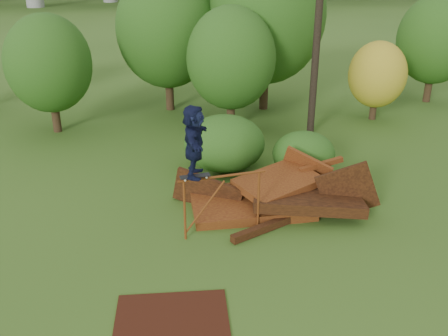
{
  "coord_description": "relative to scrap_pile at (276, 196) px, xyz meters",
  "views": [
    {
      "loc": [
        -2.26,
        -9.68,
        6.75
      ],
      "look_at": [
        -0.8,
        2.0,
        1.6
      ],
      "focal_mm": 40.0,
      "sensor_mm": 36.0,
      "label": 1
    }
  ],
  "objects": [
    {
      "name": "ground",
      "position": [
        -0.76,
        -2.61,
        -0.37
      ],
      "size": [
        240.0,
        240.0,
        0.0
      ],
      "primitive_type": "plane",
      "color": "#2D5116",
      "rests_on": "ground"
    },
    {
      "name": "scrap_pile",
      "position": [
        0.0,
        0.0,
        0.0
      ],
      "size": [
        5.73,
        3.55,
        1.91
      ],
      "color": "#49180D",
      "rests_on": "ground"
    },
    {
      "name": "grind_rail",
      "position": [
        -1.68,
        -1.17,
        0.8
      ],
      "size": [
        2.23,
        0.44,
        1.66
      ],
      "color": "brown",
      "rests_on": "ground"
    },
    {
      "name": "skateboard",
      "position": [
        -2.36,
        -1.29,
        1.35
      ],
      "size": [
        0.76,
        0.32,
        0.08
      ],
      "rotation": [
        0.0,
        0.0,
        0.17
      ],
      "color": "black",
      "rests_on": "grind_rail"
    },
    {
      "name": "skater",
      "position": [
        -2.36,
        -1.29,
        2.25
      ],
      "size": [
        0.76,
        1.71,
        1.78
      ],
      "primitive_type": "imported",
      "rotation": [
        0.0,
        0.0,
        1.42
      ],
      "color": "#101532",
      "rests_on": "skateboard"
    },
    {
      "name": "flat_plate",
      "position": [
        -3.08,
        -4.32,
        -0.36
      ],
      "size": [
        2.31,
        1.69,
        0.03
      ],
      "primitive_type": "cube",
      "rotation": [
        0.0,
        0.0,
        -0.03
      ],
      "color": "#36160B",
      "rests_on": "ground"
    },
    {
      "name": "tree_0",
      "position": [
        -7.34,
        7.55,
        2.38
      ],
      "size": [
        3.3,
        3.3,
        4.66
      ],
      "color": "black",
      "rests_on": "ground"
    },
    {
      "name": "tree_1",
      "position": [
        -2.73,
        10.06,
        3.22
      ],
      "size": [
        4.41,
        4.41,
        6.14
      ],
      "color": "black",
      "rests_on": "ground"
    },
    {
      "name": "tree_2",
      "position": [
        -0.34,
        6.93,
        2.53
      ],
      "size": [
        3.48,
        3.48,
        4.91
      ],
      "color": "black",
      "rests_on": "ground"
    },
    {
      "name": "tree_3",
      "position": [
        1.56,
        9.64,
        3.79
      ],
      "size": [
        5.13,
        5.13,
        7.12
      ],
      "color": "black",
      "rests_on": "ground"
    },
    {
      "name": "tree_4",
      "position": [
        5.96,
        7.51,
        1.58
      ],
      "size": [
        2.43,
        2.43,
        3.35
      ],
      "color": "black",
      "rests_on": "ground"
    },
    {
      "name": "tree_5",
      "position": [
        9.65,
        9.81,
        2.59
      ],
      "size": [
        3.58,
        3.58,
        5.03
      ],
      "color": "black",
      "rests_on": "ground"
    },
    {
      "name": "shrub_left",
      "position": [
        -1.1,
        2.93,
        0.55
      ],
      "size": [
        2.67,
        2.47,
        1.85
      ],
      "primitive_type": "ellipsoid",
      "color": "#245115",
      "rests_on": "ground"
    },
    {
      "name": "shrub_right",
      "position": [
        1.39,
        2.21,
        0.35
      ],
      "size": [
        2.03,
        1.86,
        1.44
      ],
      "primitive_type": "ellipsoid",
      "color": "#245115",
      "rests_on": "ground"
    },
    {
      "name": "utility_pole",
      "position": [
        2.77,
        6.08,
        4.29
      ],
      "size": [
        1.4,
        0.28,
        9.18
      ],
      "color": "black",
      "rests_on": "ground"
    }
  ]
}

